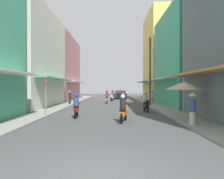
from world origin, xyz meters
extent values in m
plane|color=#4C4C4F|center=(0.00, 17.31, 0.00)|extent=(93.75, 93.75, 0.00)
cube|color=#9E9991|center=(-4.83, 17.31, 0.06)|extent=(1.73, 50.61, 0.12)
cube|color=#9E9991|center=(4.83, 17.31, 0.06)|extent=(1.73, 50.61, 0.12)
cube|color=silver|center=(-8.70, 17.30, 4.82)|extent=(6.00, 11.85, 9.65)
cube|color=#4CB28C|center=(-5.20, 17.30, 2.80)|extent=(1.10, 10.67, 0.12)
cube|color=#B7727F|center=(-8.70, 30.20, 4.84)|extent=(6.00, 13.33, 9.67)
cube|color=silver|center=(-5.20, 30.20, 2.80)|extent=(1.10, 12.00, 0.12)
cube|color=#D88C4C|center=(5.20, 5.54, 2.80)|extent=(1.10, 11.77, 0.12)
cube|color=#4CB28C|center=(8.70, 18.10, 4.83)|extent=(6.00, 10.71, 9.66)
cube|color=silver|center=(5.20, 18.10, 2.80)|extent=(1.10, 9.64, 0.12)
cube|color=#EFD159|center=(8.70, 29.10, 6.56)|extent=(6.00, 9.93, 13.12)
cube|color=#4CB28C|center=(5.20, 29.10, 2.80)|extent=(1.10, 8.94, 0.12)
cylinder|color=black|center=(-2.05, 10.05, 0.28)|extent=(0.11, 0.56, 0.56)
cylinder|color=black|center=(-1.99, 8.80, 0.28)|extent=(0.11, 0.56, 0.56)
cube|color=red|center=(-2.02, 9.38, 0.50)|extent=(0.33, 1.01, 0.24)
cube|color=black|center=(-2.01, 9.18, 0.70)|extent=(0.31, 0.57, 0.14)
cylinder|color=red|center=(-2.05, 9.93, 0.70)|extent=(0.28, 0.28, 0.45)
cylinder|color=black|center=(-2.05, 9.93, 0.95)|extent=(0.55, 0.06, 0.03)
cylinder|color=#334C8C|center=(-2.01, 9.23, 1.05)|extent=(0.34, 0.34, 0.55)
sphere|color=#1E38B7|center=(-2.01, 9.23, 1.45)|extent=(0.26, 0.26, 0.26)
cylinder|color=black|center=(1.11, 8.11, 0.28)|extent=(0.21, 0.56, 0.56)
cylinder|color=black|center=(0.82, 6.89, 0.28)|extent=(0.21, 0.56, 0.56)
cube|color=orange|center=(0.95, 7.45, 0.50)|extent=(0.50, 1.04, 0.24)
cube|color=black|center=(0.91, 7.26, 0.70)|extent=(0.40, 0.61, 0.14)
cylinder|color=orange|center=(1.08, 7.99, 0.70)|extent=(0.28, 0.28, 0.45)
cylinder|color=black|center=(1.08, 7.99, 0.95)|extent=(0.54, 0.16, 0.03)
cylinder|color=#262628|center=(0.92, 7.31, 1.05)|extent=(0.34, 0.34, 0.55)
sphere|color=silver|center=(0.92, 7.31, 1.45)|extent=(0.26, 0.26, 0.26)
cylinder|color=black|center=(3.05, 12.08, 0.28)|extent=(0.11, 0.56, 0.56)
cylinder|color=black|center=(2.99, 13.33, 0.28)|extent=(0.11, 0.56, 0.56)
cube|color=black|center=(3.02, 12.76, 0.50)|extent=(0.33, 1.01, 0.24)
cube|color=black|center=(3.01, 12.96, 0.70)|extent=(0.31, 0.57, 0.14)
cylinder|color=black|center=(3.05, 12.21, 0.70)|extent=(0.28, 0.28, 0.45)
cylinder|color=black|center=(3.05, 12.21, 0.95)|extent=(0.55, 0.06, 0.03)
cylinder|color=beige|center=(3.01, 12.91, 1.05)|extent=(0.34, 0.34, 0.55)
sphere|color=orange|center=(3.01, 12.91, 1.45)|extent=(0.26, 0.26, 0.26)
cylinder|color=black|center=(1.70, 21.94, 0.28)|extent=(0.15, 0.57, 0.56)
cylinder|color=black|center=(1.54, 20.70, 0.28)|extent=(0.15, 0.57, 0.56)
cube|color=#197233|center=(1.61, 21.27, 0.50)|extent=(0.41, 1.03, 0.24)
cube|color=black|center=(1.58, 21.07, 0.70)|extent=(0.35, 0.59, 0.14)
cylinder|color=#197233|center=(1.68, 21.82, 0.70)|extent=(0.28, 0.28, 0.45)
cylinder|color=black|center=(1.68, 21.82, 0.95)|extent=(0.55, 0.10, 0.03)
cylinder|color=#598C59|center=(1.59, 21.12, 1.05)|extent=(0.34, 0.34, 0.55)
sphere|color=red|center=(1.59, 21.12, 1.45)|extent=(0.26, 0.26, 0.26)
cylinder|color=black|center=(0.22, 26.85, 0.28)|extent=(0.21, 0.56, 0.56)
cylinder|color=black|center=(0.52, 28.06, 0.28)|extent=(0.21, 0.56, 0.56)
cube|color=silver|center=(0.38, 27.50, 0.50)|extent=(0.52, 1.04, 0.24)
cube|color=black|center=(0.43, 27.70, 0.70)|extent=(0.41, 0.61, 0.14)
cylinder|color=silver|center=(0.25, 26.97, 0.70)|extent=(0.28, 0.28, 0.45)
cylinder|color=black|center=(0.25, 26.97, 0.95)|extent=(0.54, 0.16, 0.03)
cylinder|color=#99333F|center=(0.42, 27.65, 1.05)|extent=(0.34, 0.34, 0.55)
sphere|color=#1E38B7|center=(0.42, 27.65, 1.45)|extent=(0.26, 0.26, 0.26)
cylinder|color=black|center=(-0.34, 23.17, 0.28)|extent=(0.10, 0.56, 0.56)
cylinder|color=black|center=(-0.30, 21.92, 0.28)|extent=(0.10, 0.56, 0.56)
cube|color=#B2B2B7|center=(-0.32, 22.50, 0.50)|extent=(0.31, 1.01, 0.24)
cube|color=black|center=(-0.31, 22.30, 0.70)|extent=(0.30, 0.57, 0.14)
cylinder|color=#B2B2B7|center=(-0.33, 23.04, 0.70)|extent=(0.28, 0.28, 0.45)
cylinder|color=black|center=(-0.33, 23.04, 0.95)|extent=(0.55, 0.05, 0.03)
cylinder|color=#99333F|center=(-0.31, 22.35, 1.05)|extent=(0.34, 0.34, 0.55)
sphere|color=red|center=(-0.31, 22.35, 1.45)|extent=(0.26, 0.26, 0.26)
cube|color=black|center=(1.66, 33.16, 0.60)|extent=(2.10, 4.23, 0.70)
cube|color=#333D47|center=(1.67, 33.01, 1.15)|extent=(1.77, 2.23, 0.60)
cylinder|color=black|center=(0.81, 34.35, 0.32)|extent=(0.23, 0.65, 0.64)
cylinder|color=black|center=(2.30, 34.47, 0.32)|extent=(0.23, 0.65, 0.64)
cylinder|color=black|center=(1.02, 31.86, 0.32)|extent=(0.23, 0.65, 0.64)
cylinder|color=black|center=(2.51, 31.98, 0.32)|extent=(0.23, 0.65, 0.64)
cylinder|color=#262628|center=(-4.48, 20.22, 0.36)|extent=(0.28, 0.28, 0.72)
cylinder|color=#262628|center=(-4.48, 20.22, 1.02)|extent=(0.34, 0.34, 0.61)
sphere|color=tan|center=(-4.48, 20.22, 1.47)|extent=(0.22, 0.22, 0.22)
cylinder|color=#BF8C3F|center=(5.02, 21.12, 0.36)|extent=(0.28, 0.28, 0.73)
cylinder|color=beige|center=(5.02, 21.12, 1.03)|extent=(0.34, 0.34, 0.61)
sphere|color=tan|center=(5.02, 21.12, 1.48)|extent=(0.22, 0.22, 0.22)
cylinder|color=beige|center=(4.28, 5.84, 0.38)|extent=(0.28, 0.28, 0.75)
cylinder|color=#334C8C|center=(4.28, 5.84, 1.07)|extent=(0.34, 0.34, 0.64)
sphere|color=tan|center=(4.28, 5.84, 1.53)|extent=(0.22, 0.22, 0.22)
cone|color=#D1B77A|center=(4.28, 5.84, 1.63)|extent=(0.44, 0.44, 0.16)
cylinder|color=#99999E|center=(4.45, 7.70, 1.06)|extent=(0.05, 0.05, 2.11)
cone|color=beige|center=(4.45, 7.70, 2.06)|extent=(2.18, 2.18, 0.45)
cylinder|color=#4C4C4F|center=(4.21, 17.85, 3.55)|extent=(0.20, 0.20, 7.10)
cylinder|color=#3F382D|center=(4.21, 17.85, 6.50)|extent=(0.08, 1.20, 0.08)
cylinder|color=gray|center=(-4.11, 9.74, 1.30)|extent=(0.07, 0.07, 2.60)
cylinder|color=red|center=(-4.11, 9.74, 2.35)|extent=(0.02, 0.60, 0.60)
cube|color=white|center=(-4.11, 9.74, 2.35)|extent=(0.03, 0.40, 0.10)
camera|label=1|loc=(0.30, -5.28, 1.97)|focal=36.19mm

